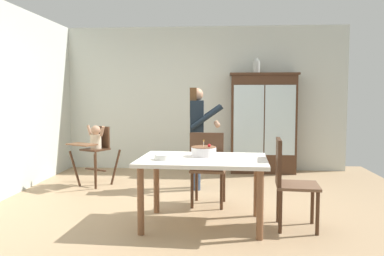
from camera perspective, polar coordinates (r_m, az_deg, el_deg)
ground_plane at (r=5.22m, az=0.25°, el=-11.10°), size 6.24×6.24×0.00m
wall_back at (r=7.65m, az=1.66°, el=4.18°), size 5.32×0.06×2.70m
china_cabinet at (r=7.43m, az=10.06°, el=0.72°), size 1.22×0.48×1.82m
ceramic_vase at (r=7.42m, az=9.11°, el=8.62°), size 0.13×0.13×0.27m
high_chair_with_toddler at (r=6.46m, az=-13.58°, el=-2.25°), size 0.77×0.84×0.95m
adult_person at (r=6.02m, az=0.77°, el=0.40°), size 0.52×0.50×1.53m
dining_table at (r=4.38m, az=1.56°, el=-5.54°), size 1.42×1.02×0.74m
birthday_cake at (r=4.49m, az=1.67°, el=-3.33°), size 0.28×0.28×0.19m
serving_bowl at (r=4.27m, az=-4.16°, el=-4.13°), size 0.18×0.18×0.05m
dining_chair_far_side at (r=5.08m, az=2.23°, el=-5.11°), size 0.48×0.48×0.96m
dining_chair_right_end at (r=4.42m, az=13.44°, el=-6.75°), size 0.47×0.47×0.96m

